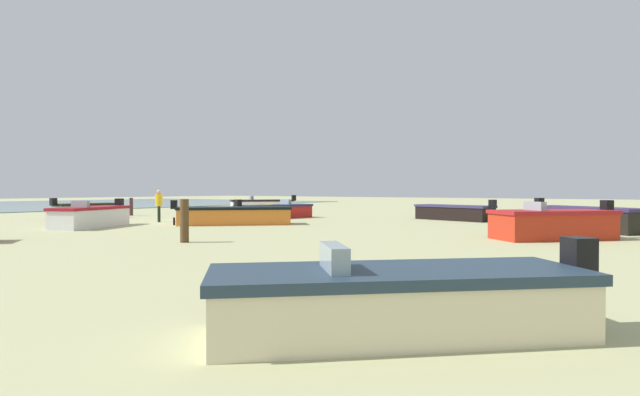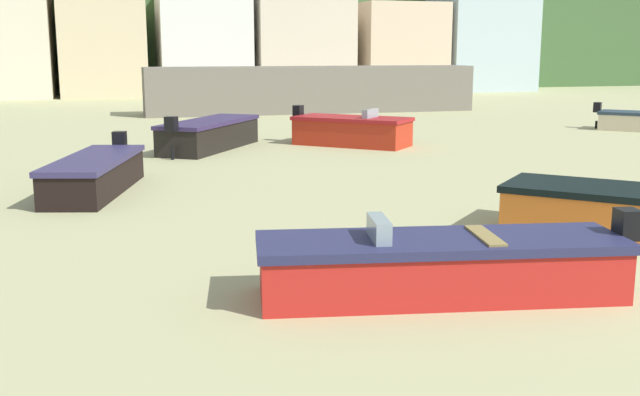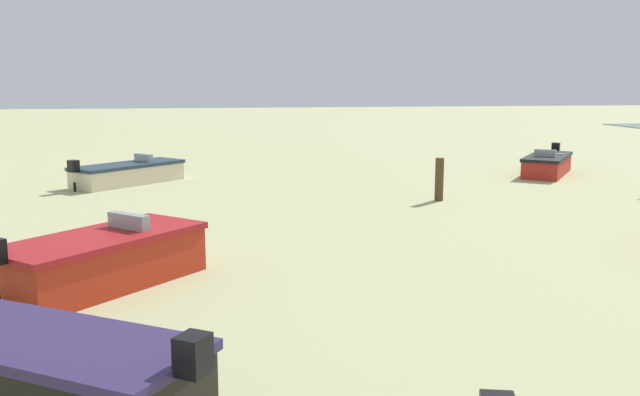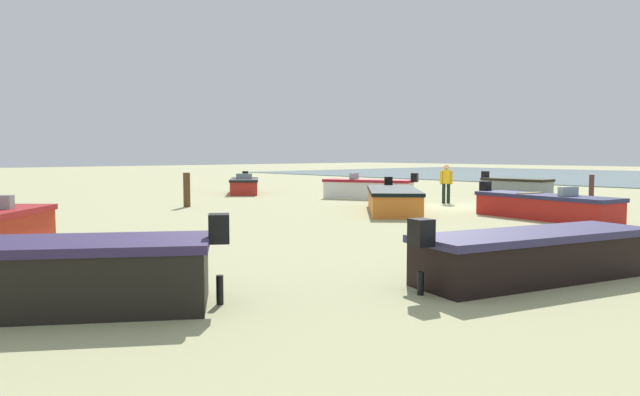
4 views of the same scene
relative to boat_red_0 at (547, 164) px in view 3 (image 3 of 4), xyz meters
The scene contains 5 objects.
boat_red_0 is the anchor object (origin of this frame).
boat_black_1 23.26m from the boat_red_0, 138.41° to the left, with size 3.85×4.79×1.26m.
boat_cream_3 16.09m from the boat_red_0, 89.61° to the left, with size 3.95×4.00×1.06m.
boat_red_5 19.75m from the boat_red_0, 130.00° to the left, with size 3.94×3.80×1.27m.
mooring_post_near_water 7.95m from the boat_red_0, 129.16° to the left, with size 0.27×0.27×1.33m, color #513820.
Camera 3 is at (-13.59, 14.62, 3.70)m, focal length 38.64 mm.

